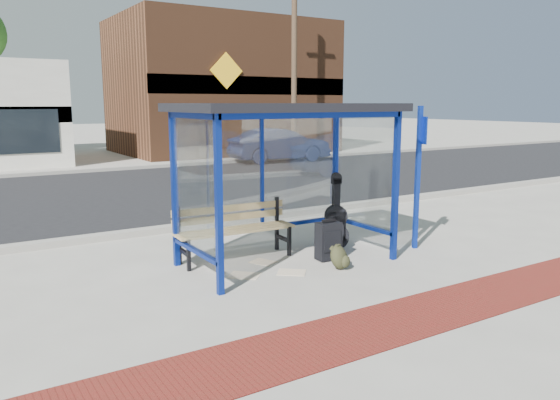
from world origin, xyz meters
TOP-DOWN VIEW (x-y plane):
  - ground at (0.00, 0.00)m, footprint 120.00×120.00m
  - brick_paver_strip at (0.00, -2.60)m, footprint 60.00×1.00m
  - curb_near at (0.00, 2.90)m, footprint 60.00×0.25m
  - street_asphalt at (0.00, 8.00)m, footprint 60.00×10.00m
  - curb_far at (0.00, 13.10)m, footprint 60.00×0.25m
  - far_sidewalk at (0.00, 15.00)m, footprint 60.00×4.00m
  - bus_shelter at (0.00, 0.07)m, footprint 3.30×1.80m
  - storefront_brown at (8.00, 18.49)m, footprint 10.00×7.08m
  - tree_right at (12.50, 22.00)m, footprint 3.60×3.60m
  - utility_pole_east at (9.00, 13.40)m, footprint 1.60×0.24m
  - bench at (-0.60, 0.62)m, footprint 1.93×0.56m
  - guitar_bag at (1.10, 0.21)m, footprint 0.46×0.29m
  - suitcase at (0.62, -0.23)m, footprint 0.39×0.27m
  - backpack at (0.47, -0.71)m, footprint 0.37×0.35m
  - sign_post at (2.30, -0.45)m, footprint 0.14×0.29m
  - newspaper_a at (-0.32, 0.19)m, footprint 0.42×0.46m
  - newspaper_b at (-0.23, -0.47)m, footprint 0.51×0.50m
  - newspaper_c at (-0.87, -0.24)m, footprint 0.54×0.54m
  - parked_car at (7.68, 12.49)m, footprint 4.27×1.69m
  - fire_hydrant at (10.38, 14.02)m, footprint 0.32×0.21m

SIDE VIEW (x-z plane):
  - ground at x=0.00m, z-range 0.00..0.00m
  - street_asphalt at x=0.00m, z-range 0.00..0.00m
  - newspaper_a at x=-0.32m, z-range 0.00..0.01m
  - newspaper_b at x=-0.23m, z-range 0.00..0.01m
  - newspaper_c at x=-0.87m, z-range 0.00..0.01m
  - far_sidewalk at x=0.00m, z-range 0.00..0.01m
  - brick_paver_strip at x=0.00m, z-range 0.00..0.01m
  - curb_near at x=0.00m, z-range 0.00..0.12m
  - curb_far at x=0.00m, z-range 0.00..0.12m
  - backpack at x=0.47m, z-range -0.01..0.36m
  - suitcase at x=0.62m, z-range -0.02..0.62m
  - fire_hydrant at x=10.38m, z-range 0.03..0.74m
  - guitar_bag at x=1.10m, z-range -0.16..1.06m
  - bench at x=-0.60m, z-range 0.06..0.96m
  - parked_car at x=7.68m, z-range 0.00..1.38m
  - sign_post at x=2.30m, z-range 0.15..2.53m
  - bus_shelter at x=0.00m, z-range 0.86..3.28m
  - storefront_brown at x=8.00m, z-range 0.00..6.40m
  - utility_pole_east at x=9.00m, z-range 0.11..8.11m
  - tree_right at x=12.50m, z-range 1.94..8.97m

